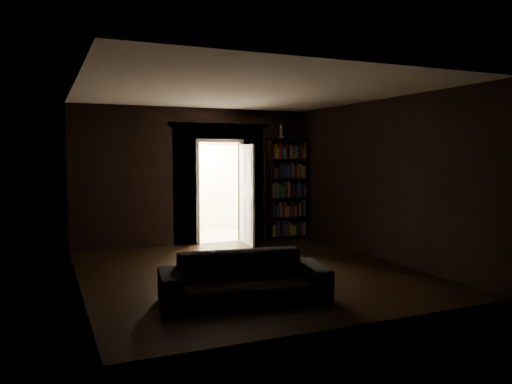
% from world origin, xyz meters
% --- Properties ---
extents(ground, '(5.50, 5.50, 0.00)m').
position_xyz_m(ground, '(0.00, 0.00, 0.00)').
color(ground, black).
rests_on(ground, ground).
extents(room_walls, '(5.02, 5.61, 2.84)m').
position_xyz_m(room_walls, '(-0.01, 1.07, 1.68)').
color(room_walls, black).
rests_on(room_walls, ground).
extents(kitchen_alcove, '(2.20, 1.80, 2.60)m').
position_xyz_m(kitchen_alcove, '(0.50, 3.87, 1.21)').
color(kitchen_alcove, beige).
rests_on(kitchen_alcove, ground).
extents(sofa, '(2.19, 1.21, 0.80)m').
position_xyz_m(sofa, '(-0.66, -1.47, 0.40)').
color(sofa, black).
rests_on(sofa, ground).
extents(bookshelf, '(0.96, 0.62, 2.20)m').
position_xyz_m(bookshelf, '(2.00, 2.59, 1.10)').
color(bookshelf, black).
rests_on(bookshelf, ground).
extents(refrigerator, '(0.79, 0.73, 1.65)m').
position_xyz_m(refrigerator, '(-0.10, 4.03, 0.82)').
color(refrigerator, white).
rests_on(refrigerator, ground).
extents(door, '(0.11, 0.85, 2.05)m').
position_xyz_m(door, '(0.94, 2.31, 1.02)').
color(door, silver).
rests_on(door, ground).
extents(figurine, '(0.13, 0.13, 0.31)m').
position_xyz_m(figurine, '(1.88, 2.63, 2.36)').
color(figurine, silver).
rests_on(figurine, bookshelf).
extents(bottles, '(0.57, 0.30, 0.24)m').
position_xyz_m(bottles, '(-0.08, 4.03, 1.77)').
color(bottles, black).
rests_on(bottles, refrigerator).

